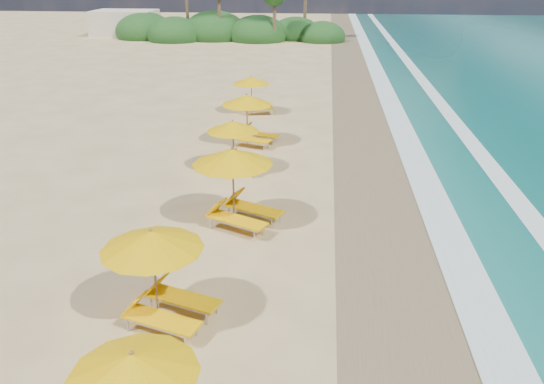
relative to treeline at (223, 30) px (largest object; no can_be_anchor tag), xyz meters
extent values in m
plane|color=#D8B97F|center=(9.94, -45.51, -1.00)|extent=(160.00, 160.00, 0.00)
cube|color=#877750|center=(13.94, -45.51, -0.99)|extent=(4.00, 160.00, 0.01)
cube|color=white|center=(15.44, -45.51, -0.97)|extent=(1.20, 160.00, 0.01)
cone|color=#F0B205|center=(8.59, -54.37, 0.92)|extent=(2.61, 2.61, 0.42)
sphere|color=olive|center=(8.59, -54.37, 1.15)|extent=(0.07, 0.07, 0.07)
cylinder|color=olive|center=(7.73, -50.60, 0.15)|extent=(0.06, 0.06, 2.29)
cone|color=#F0B205|center=(7.73, -50.60, 1.10)|extent=(2.96, 2.96, 0.46)
sphere|color=olive|center=(7.73, -50.60, 1.35)|extent=(0.08, 0.08, 0.08)
cylinder|color=olive|center=(8.69, -45.35, 0.25)|extent=(0.06, 0.06, 2.48)
cone|color=#F0B205|center=(8.69, -45.35, 1.28)|extent=(3.40, 3.40, 0.50)
sphere|color=olive|center=(8.69, -45.35, 1.55)|extent=(0.09, 0.09, 0.09)
cylinder|color=olive|center=(7.89, -40.60, 0.02)|extent=(0.05, 0.05, 2.04)
cone|color=#F0B205|center=(7.89, -40.60, 0.87)|extent=(2.46, 2.46, 0.41)
sphere|color=olive|center=(7.89, -40.60, 1.10)|extent=(0.07, 0.07, 0.07)
cylinder|color=olive|center=(7.94, -37.01, 0.14)|extent=(0.06, 0.06, 2.27)
cone|color=#F0B205|center=(7.94, -37.01, 1.08)|extent=(2.95, 2.95, 0.46)
sphere|color=olive|center=(7.94, -37.01, 1.34)|extent=(0.08, 0.08, 0.08)
cylinder|color=olive|center=(7.39, -31.50, 0.02)|extent=(0.05, 0.05, 2.03)
cone|color=#F0B205|center=(7.39, -31.50, 0.86)|extent=(2.50, 2.50, 0.41)
sphere|color=olive|center=(7.39, -31.50, 1.08)|extent=(0.07, 0.07, 0.07)
ellipsoid|color=#163D14|center=(3.94, -0.51, -0.37)|extent=(6.40, 6.40, 4.16)
ellipsoid|color=#163D14|center=(-1.06, 0.49, -0.29)|extent=(7.20, 7.20, 4.68)
ellipsoid|color=#163D14|center=(-5.06, -1.51, -0.41)|extent=(6.00, 6.00, 3.90)
ellipsoid|color=#163D14|center=(7.94, 1.49, -0.45)|extent=(5.60, 5.60, 3.64)
ellipsoid|color=#163D14|center=(-9.06, 0.49, -0.35)|extent=(6.60, 6.60, 4.29)
ellipsoid|color=#163D14|center=(10.94, -0.51, -0.51)|extent=(5.00, 5.00, 3.25)
cylinder|color=brown|center=(5.94, -2.51, 1.50)|extent=(0.36, 0.36, 5.00)
cylinder|color=brown|center=(-0.06, -1.51, 1.80)|extent=(0.36, 0.36, 5.60)
cylinder|color=brown|center=(-4.06, 0.49, 2.10)|extent=(0.36, 0.36, 6.20)
cylinder|color=brown|center=(8.94, 1.49, 2.40)|extent=(0.36, 0.36, 6.80)
cube|color=beige|center=(-12.06, 2.49, 0.40)|extent=(7.00, 5.00, 2.80)
camera|label=1|loc=(11.46, -60.91, 6.78)|focal=35.55mm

